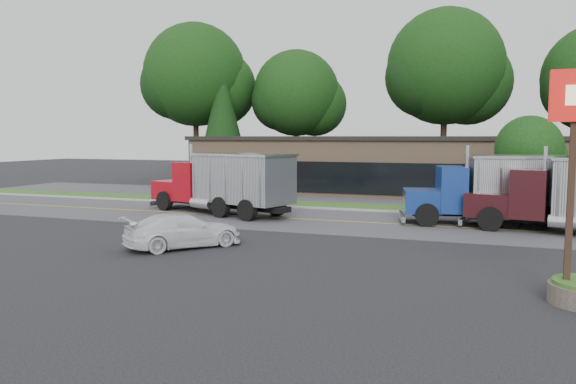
# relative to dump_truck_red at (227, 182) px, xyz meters

# --- Properties ---
(ground) EXTENTS (140.00, 140.00, 0.00)m
(ground) POSITION_rel_dump_truck_red_xyz_m (5.55, -9.37, -1.81)
(ground) COLOR #2E2E33
(ground) RESTS_ON ground
(road) EXTENTS (60.00, 8.00, 0.02)m
(road) POSITION_rel_dump_truck_red_xyz_m (5.55, -0.37, -1.81)
(road) COLOR #5C5C62
(road) RESTS_ON ground
(center_line) EXTENTS (60.00, 0.12, 0.01)m
(center_line) POSITION_rel_dump_truck_red_xyz_m (5.55, -0.37, -1.81)
(center_line) COLOR gold
(center_line) RESTS_ON ground
(curb) EXTENTS (60.00, 0.30, 0.12)m
(curb) POSITION_rel_dump_truck_red_xyz_m (5.55, 3.83, -1.81)
(curb) COLOR #9E9E99
(curb) RESTS_ON ground
(grass_verge) EXTENTS (60.00, 3.40, 0.03)m
(grass_verge) POSITION_rel_dump_truck_red_xyz_m (5.55, 5.63, -1.81)
(grass_verge) COLOR #2A6221
(grass_verge) RESTS_ON ground
(far_parking) EXTENTS (60.00, 7.00, 0.02)m
(far_parking) POSITION_rel_dump_truck_red_xyz_m (5.55, 10.63, -1.81)
(far_parking) COLOR #5C5C62
(far_parking) RESTS_ON ground
(strip_mall) EXTENTS (32.00, 12.00, 4.00)m
(strip_mall) POSITION_rel_dump_truck_red_xyz_m (7.55, 16.63, 0.19)
(strip_mall) COLOR #9C785F
(strip_mall) RESTS_ON ground
(tree_far_a) EXTENTS (10.89, 10.25, 15.53)m
(tree_far_a) POSITION_rel_dump_truck_red_xyz_m (-14.29, 22.76, 8.10)
(tree_far_a) COLOR #382619
(tree_far_a) RESTS_ON ground
(tree_far_b) EXTENTS (8.88, 8.36, 12.67)m
(tree_far_b) POSITION_rel_dump_truck_red_xyz_m (-4.32, 24.73, 6.27)
(tree_far_b) COLOR #382619
(tree_far_b) RESTS_ON ground
(tree_far_c) EXTENTS (10.93, 10.29, 15.59)m
(tree_far_c) POSITION_rel_dump_truck_red_xyz_m (9.71, 24.76, 8.14)
(tree_far_c) COLOR #382619
(tree_far_c) RESTS_ON ground
(evergreen_left) EXTENTS (4.95, 4.95, 11.25)m
(evergreen_left) POSITION_rel_dump_truck_red_xyz_m (-10.45, 20.63, 4.37)
(evergreen_left) COLOR #382619
(evergreen_left) RESTS_ON ground
(tree_verge) EXTENTS (3.80, 3.58, 5.43)m
(tree_verge) POSITION_rel_dump_truck_red_xyz_m (15.60, 5.67, 1.64)
(tree_verge) COLOR #382619
(tree_verge) RESTS_ON ground
(dump_truck_red) EXTENTS (9.49, 5.37, 3.36)m
(dump_truck_red) POSITION_rel_dump_truck_red_xyz_m (0.00, 0.00, 0.00)
(dump_truck_red) COLOR black
(dump_truck_red) RESTS_ON ground
(dump_truck_blue) EXTENTS (7.82, 4.05, 3.36)m
(dump_truck_blue) POSITION_rel_dump_truck_red_xyz_m (13.72, 1.13, -0.01)
(dump_truck_blue) COLOR black
(dump_truck_blue) RESTS_ON ground
(rally_car) EXTENTS (4.31, 4.68, 1.32)m
(rally_car) POSITION_rel_dump_truck_red_xyz_m (2.50, -8.91, -1.15)
(rally_car) COLOR silver
(rally_car) RESTS_ON ground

